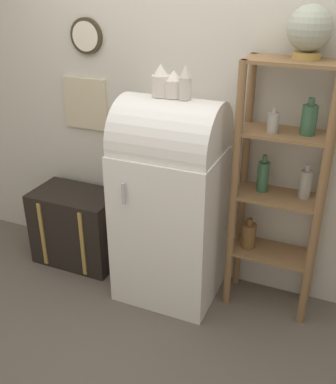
# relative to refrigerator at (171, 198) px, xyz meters

# --- Properties ---
(ground_plane) EXTENTS (12.00, 12.00, 0.00)m
(ground_plane) POSITION_rel_refrigerator_xyz_m (0.00, -0.25, -0.75)
(ground_plane) COLOR #60564C
(wall_back) EXTENTS (7.00, 0.09, 2.70)m
(wall_back) POSITION_rel_refrigerator_xyz_m (-0.00, 0.32, 0.60)
(wall_back) COLOR beige
(wall_back) RESTS_ON ground_plane
(refrigerator) EXTENTS (0.68, 0.63, 1.44)m
(refrigerator) POSITION_rel_refrigerator_xyz_m (0.00, 0.00, 0.00)
(refrigerator) COLOR white
(refrigerator) RESTS_ON ground_plane
(suitcase_trunk) EXTENTS (0.66, 0.42, 0.60)m
(suitcase_trunk) POSITION_rel_refrigerator_xyz_m (-0.84, 0.06, -0.45)
(suitcase_trunk) COLOR black
(suitcase_trunk) RESTS_ON ground_plane
(shelf_unit) EXTENTS (0.57, 0.30, 1.69)m
(shelf_unit) POSITION_rel_refrigerator_xyz_m (0.68, 0.13, 0.19)
(shelf_unit) COLOR olive
(shelf_unit) RESTS_ON ground_plane
(globe) EXTENTS (0.25, 0.25, 0.29)m
(globe) POSITION_rel_refrigerator_xyz_m (0.74, 0.16, 1.10)
(globe) COLOR #AD8942
(globe) RESTS_ON shelf_unit
(vase_left) EXTENTS (0.11, 0.11, 0.20)m
(vase_left) POSITION_rel_refrigerator_xyz_m (-0.07, 0.01, 0.78)
(vase_left) COLOR silver
(vase_left) RESTS_ON refrigerator
(vase_center) EXTENTS (0.11, 0.11, 0.16)m
(vase_center) POSITION_rel_refrigerator_xyz_m (0.01, 0.01, 0.77)
(vase_center) COLOR silver
(vase_center) RESTS_ON refrigerator
(vase_right) EXTENTS (0.07, 0.07, 0.20)m
(vase_right) POSITION_rel_refrigerator_xyz_m (0.09, -0.01, 0.79)
(vase_right) COLOR beige
(vase_right) RESTS_ON refrigerator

